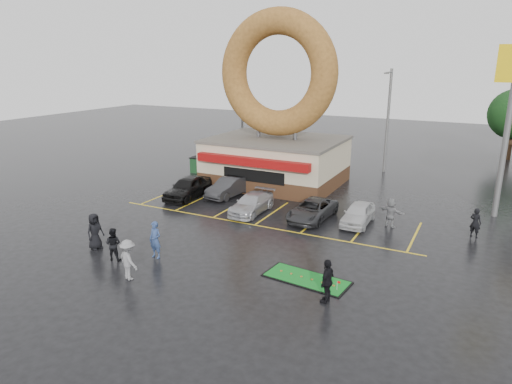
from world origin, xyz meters
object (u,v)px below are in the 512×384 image
at_px(car_dgrey, 229,187).
at_px(car_silver, 252,204).
at_px(putting_green, 307,279).
at_px(streetlight_left, 242,112).
at_px(person_cameraman, 327,281).
at_px(donut_shop, 277,129).
at_px(streetlight_mid, 388,118).
at_px(car_white, 358,214).
at_px(shell_sign, 512,100).
at_px(car_grey, 312,210).
at_px(dumpster, 202,165).
at_px(person_blue, 155,240).
at_px(car_black, 188,187).

relative_size(car_dgrey, car_silver, 0.99).
height_order(car_silver, putting_green, car_silver).
distance_m(streetlight_left, person_cameraman, 29.01).
xyz_separation_m(donut_shop, streetlight_mid, (7.00, 7.95, 0.32)).
bearing_deg(car_dgrey, streetlight_mid, 63.57).
bearing_deg(putting_green, car_white, 89.31).
bearing_deg(streetlight_mid, shell_sign, -44.73).
relative_size(car_grey, dumpster, 2.50).
height_order(donut_shop, car_dgrey, donut_shop).
height_order(person_cameraman, putting_green, person_cameraman).
relative_size(car_silver, person_blue, 2.22).
relative_size(streetlight_mid, car_black, 1.95).
relative_size(donut_shop, car_white, 3.55).
bearing_deg(person_cameraman, car_silver, -132.86).
height_order(car_silver, person_cameraman, person_cameraman).
distance_m(streetlight_mid, car_dgrey, 15.99).
height_order(car_silver, dumpster, dumpster).
bearing_deg(streetlight_mid, donut_shop, -131.38).
xyz_separation_m(dumpster, putting_green, (15.85, -15.17, -0.62)).
xyz_separation_m(streetlight_mid, car_dgrey, (-8.49, -12.92, -4.08)).
xyz_separation_m(donut_shop, person_cameraman, (9.89, -16.33, -3.51)).
bearing_deg(shell_sign, donut_shop, 176.53).
bearing_deg(streetlight_mid, streetlight_left, -175.91).
bearing_deg(car_silver, dumpster, 139.30).
bearing_deg(car_grey, car_silver, -168.15).
height_order(streetlight_left, dumpster, streetlight_left).
distance_m(car_dgrey, person_cameraman, 16.08).
bearing_deg(dumpster, streetlight_left, 82.02).
bearing_deg(donut_shop, person_cameraman, -58.81).
bearing_deg(streetlight_left, shell_sign, -18.99).
bearing_deg(streetlight_mid, car_silver, -108.77).
xyz_separation_m(streetlight_mid, dumpster, (-14.42, -7.62, -4.13)).
relative_size(donut_shop, dumpster, 7.50).
distance_m(donut_shop, putting_green, 17.63).
height_order(car_silver, car_white, car_white).
distance_m(car_white, dumpster, 17.33).
xyz_separation_m(streetlight_mid, car_black, (-10.96, -14.65, -4.00)).
relative_size(donut_shop, car_silver, 3.15).
bearing_deg(car_dgrey, car_grey, -8.36).
bearing_deg(car_dgrey, person_cameraman, -38.09).
distance_m(streetlight_left, car_silver, 17.42).
bearing_deg(car_grey, streetlight_left, 135.83).
distance_m(streetlight_mid, person_cameraman, 24.75).
height_order(car_black, person_blue, person_blue).
distance_m(streetlight_left, dumpster, 7.81).
distance_m(shell_sign, person_cameraman, 17.74).
xyz_separation_m(car_dgrey, car_white, (10.02, -1.46, -0.05)).
xyz_separation_m(car_white, putting_green, (-0.10, -8.40, -0.62)).
bearing_deg(car_white, car_silver, -171.11).
relative_size(streetlight_mid, car_dgrey, 2.12).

